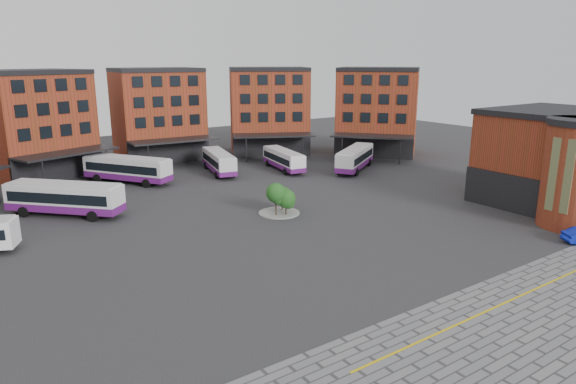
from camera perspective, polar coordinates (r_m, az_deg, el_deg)
ground at (r=44.71m, az=5.53°, el=-6.51°), size 160.00×160.00×0.00m
yellow_line at (r=37.73m, az=22.17°, el=-11.71°), size 26.00×0.15×0.02m
main_building at (r=73.88m, az=-17.08°, el=7.13°), size 94.14×42.48×14.60m
east_building at (r=63.73m, az=27.68°, el=3.22°), size 17.40×15.40×10.60m
tree_island at (r=54.18m, az=-0.71°, el=-0.65°), size 4.40×4.40×3.55m
bus_b at (r=58.54m, az=-23.59°, el=-0.62°), size 10.64×10.96×3.50m
bus_c at (r=71.17m, az=-17.41°, el=2.47°), size 9.17×11.87×3.48m
bus_d at (r=74.60m, az=-7.69°, el=3.38°), size 5.04×11.20×3.07m
bus_e at (r=75.95m, az=-0.51°, el=3.66°), size 4.32×10.73×2.95m
bus_f at (r=76.48m, az=7.45°, el=3.75°), size 11.27×8.56×3.29m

